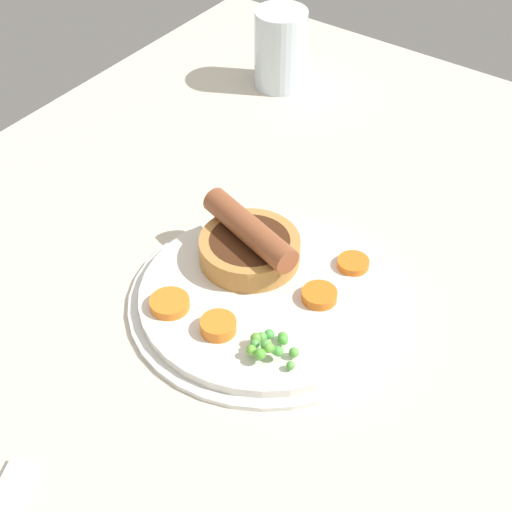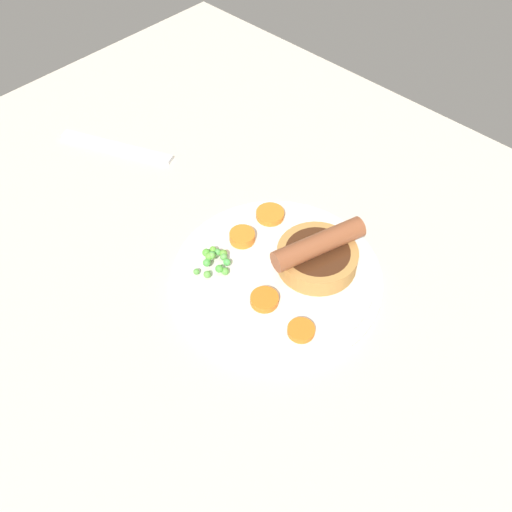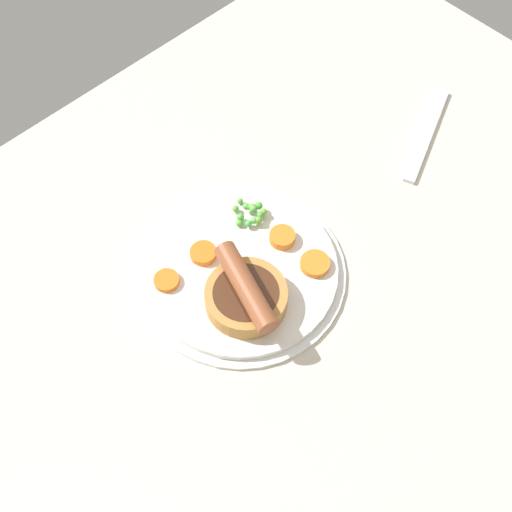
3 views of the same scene
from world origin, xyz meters
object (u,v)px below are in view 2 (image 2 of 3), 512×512
Objects in this scene: dinner_plate at (277,274)px; carrot_slice_0 at (242,237)px; sausage_pudding at (317,254)px; carrot_slice_1 at (301,330)px; pea_pile at (214,260)px; fork at (116,147)px; carrot_slice_3 at (264,300)px; carrot_slice_2 at (270,214)px.

carrot_slice_0 is at bearing 174.74° from dinner_plate.
carrot_slice_1 is at bearing -132.54° from sausage_pudding.
dinner_plate is 7.72cm from pea_pile.
dinner_plate is 33.79cm from fork.
carrot_slice_0 is at bearing 127.13° from sausage_pudding.
pea_pile is at bearing 151.38° from sausage_pudding.
carrot_slice_0 is 0.98× the size of carrot_slice_3.
carrot_slice_0 is at bearing -25.54° from fork.
fork is (-27.37, 1.05, -1.69)cm from carrot_slice_0.
pea_pile is 1.47× the size of carrot_slice_3.
carrot_slice_3 is (-5.67, 0.21, 0.10)cm from carrot_slice_1.
carrot_slice_2 is at bearing 93.57° from pea_pile.
carrot_slice_0 is (-6.39, 0.59, 1.42)cm from dinner_plate.
carrot_slice_2 is at bearing -14.31° from fork.
pea_pile reaches higher than fork.
sausage_pudding is 3.69× the size of carrot_slice_0.
carrot_slice_1 is 0.93× the size of carrot_slice_3.
dinner_plate is at bearing -42.01° from carrot_slice_2.
dinner_plate is 1.42× the size of fork.
carrot_slice_0 is 27.44cm from fork.
carrot_slice_1 is (7.79, -4.68, 1.20)cm from dinner_plate.
dinner_plate is 9.17cm from carrot_slice_1.
sausage_pudding is at bearing 19.65° from carrot_slice_0.
sausage_pudding reaches higher than dinner_plate.
carrot_slice_3 is at bearing -50.07° from carrot_slice_2.
carrot_slice_3 is 36.42cm from fork.
dinner_plate is at bearing 148.99° from carrot_slice_1.
fork is at bearing 170.33° from carrot_slice_3.
sausage_pudding is 0.66× the size of fork.
carrot_slice_2 is at bearing 95.15° from sausage_pudding.
pea_pile is 5.20cm from carrot_slice_0.
carrot_slice_1 is at bearing -20.40° from carrot_slice_0.
carrot_slice_2 is at bearing 129.93° from carrot_slice_3.
carrot_slice_1 reaches higher than dinner_plate.
sausage_pudding reaches higher than carrot_slice_3.
pea_pile is 1.32× the size of carrot_slice_2.
dinner_plate is at bearing -5.26° from carrot_slice_0.
fork is (-35.87, 6.11, -1.56)cm from carrot_slice_3.
dinner_plate is 6.57cm from carrot_slice_0.
pea_pile is 8.09cm from carrot_slice_3.
dinner_plate is 7.82× the size of carrot_slice_3.
dinner_plate is at bearing 115.34° from carrot_slice_3.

